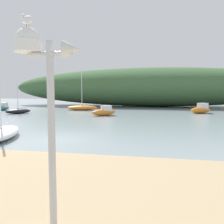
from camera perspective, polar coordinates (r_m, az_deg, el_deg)
ground_plane at (r=13.14m, az=-12.06°, el=-6.20°), size 120.00×120.00×0.00m
distant_hill at (r=40.46m, az=9.44°, el=5.93°), size 48.87×11.06×6.41m
mast_structure at (r=4.04m, az=-16.97°, el=9.85°), size 1.10×0.44×3.35m
seagull_on_radar at (r=4.29m, az=-19.77°, el=20.19°), size 0.31×0.17×0.22m
motorboat_west_reach at (r=28.99m, az=20.57°, el=0.63°), size 2.90×2.61×1.17m
sailboat_by_sandbar at (r=14.10m, az=-24.99°, el=-4.52°), size 3.04×4.63×4.99m
motorboat_near_shore at (r=34.70m, az=-24.77°, el=1.00°), size 1.28×3.04×1.00m
sailboat_far_right at (r=31.74m, az=-7.21°, el=1.05°), size 4.16×2.32×5.01m
motorboat_off_point at (r=24.55m, az=-1.84°, el=0.11°), size 2.59×2.49×1.05m
sailboat_far_left at (r=28.63m, az=-21.59°, el=0.20°), size 2.56×2.69×3.47m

